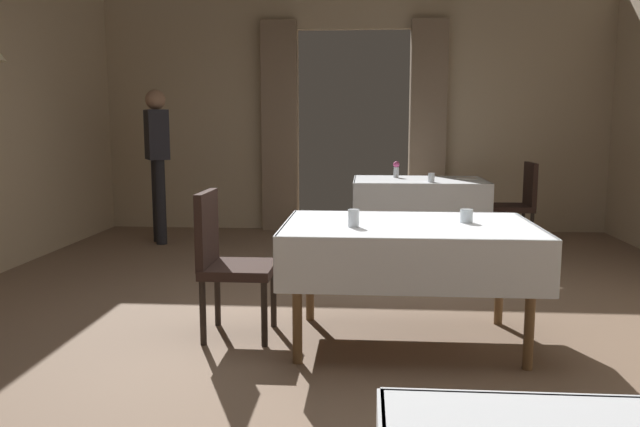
{
  "coord_description": "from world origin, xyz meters",
  "views": [
    {
      "loc": [
        0.17,
        -3.82,
        1.35
      ],
      "look_at": [
        -0.12,
        0.17,
        0.78
      ],
      "focal_mm": 35.27,
      "sensor_mm": 36.0,
      "label": 1
    }
  ],
  "objects_px": {
    "chair_far_right": "(518,201)",
    "glass_mid_b": "(466,216)",
    "dining_table_far": "(419,188)",
    "flower_vase_far": "(396,169)",
    "chair_mid_left": "(226,257)",
    "dining_table_mid": "(409,239)",
    "glass_mid_a": "(354,218)",
    "glass_far_b": "(431,178)",
    "plate_far_c": "(467,178)",
    "person_waiter_by_doorway": "(157,153)"
  },
  "relations": [
    {
      "from": "chair_mid_left",
      "to": "chair_far_right",
      "type": "distance_m",
      "value": 4.01
    },
    {
      "from": "dining_table_far",
      "to": "glass_mid_a",
      "type": "xyz_separation_m",
      "value": [
        -0.64,
        -3.21,
        0.15
      ]
    },
    {
      "from": "chair_mid_left",
      "to": "person_waiter_by_doorway",
      "type": "height_order",
      "value": "person_waiter_by_doorway"
    },
    {
      "from": "dining_table_mid",
      "to": "dining_table_far",
      "type": "xyz_separation_m",
      "value": [
        0.31,
        3.04,
        -0.0
      ]
    },
    {
      "from": "dining_table_mid",
      "to": "person_waiter_by_doorway",
      "type": "bearing_deg",
      "value": 130.01
    },
    {
      "from": "glass_mid_b",
      "to": "chair_far_right",
      "type": "bearing_deg",
      "value": 71.33
    },
    {
      "from": "glass_mid_b",
      "to": "glass_far_b",
      "type": "height_order",
      "value": "glass_far_b"
    },
    {
      "from": "dining_table_mid",
      "to": "plate_far_c",
      "type": "bearing_deg",
      "value": 75.08
    },
    {
      "from": "dining_table_far",
      "to": "plate_far_c",
      "type": "xyz_separation_m",
      "value": [
        0.52,
        0.07,
        0.1
      ]
    },
    {
      "from": "dining_table_mid",
      "to": "glass_far_b",
      "type": "height_order",
      "value": "glass_far_b"
    },
    {
      "from": "glass_mid_a",
      "to": "glass_far_b",
      "type": "bearing_deg",
      "value": 75.65
    },
    {
      "from": "dining_table_mid",
      "to": "glass_mid_b",
      "type": "xyz_separation_m",
      "value": [
        0.35,
        0.05,
        0.14
      ]
    },
    {
      "from": "chair_far_right",
      "to": "glass_mid_b",
      "type": "height_order",
      "value": "chair_far_right"
    },
    {
      "from": "plate_far_c",
      "to": "dining_table_mid",
      "type": "bearing_deg",
      "value": -104.92
    },
    {
      "from": "dining_table_mid",
      "to": "plate_far_c",
      "type": "relative_size",
      "value": 6.56
    },
    {
      "from": "glass_far_b",
      "to": "plate_far_c",
      "type": "relative_size",
      "value": 0.41
    },
    {
      "from": "chair_mid_left",
      "to": "glass_far_b",
      "type": "xyz_separation_m",
      "value": [
        1.55,
        2.68,
        0.28
      ]
    },
    {
      "from": "dining_table_mid",
      "to": "glass_mid_b",
      "type": "distance_m",
      "value": 0.38
    },
    {
      "from": "glass_mid_a",
      "to": "plate_far_c",
      "type": "distance_m",
      "value": 3.47
    },
    {
      "from": "chair_mid_left",
      "to": "glass_mid_a",
      "type": "distance_m",
      "value": 0.89
    },
    {
      "from": "dining_table_far",
      "to": "glass_mid_b",
      "type": "bearing_deg",
      "value": -89.15
    },
    {
      "from": "glass_mid_b",
      "to": "person_waiter_by_doorway",
      "type": "distance_m",
      "value": 4.26
    },
    {
      "from": "glass_mid_a",
      "to": "person_waiter_by_doorway",
      "type": "xyz_separation_m",
      "value": [
        -2.27,
        3.27,
        0.22
      ]
    },
    {
      "from": "chair_far_right",
      "to": "flower_vase_far",
      "type": "height_order",
      "value": "flower_vase_far"
    },
    {
      "from": "flower_vase_far",
      "to": "plate_far_c",
      "type": "height_order",
      "value": "flower_vase_far"
    },
    {
      "from": "flower_vase_far",
      "to": "plate_far_c",
      "type": "bearing_deg",
      "value": -10.05
    },
    {
      "from": "chair_mid_left",
      "to": "dining_table_far",
      "type": "bearing_deg",
      "value": 64.18
    },
    {
      "from": "dining_table_far",
      "to": "flower_vase_far",
      "type": "bearing_deg",
      "value": 139.88
    },
    {
      "from": "chair_far_right",
      "to": "glass_mid_b",
      "type": "xyz_separation_m",
      "value": [
        -1.05,
        -3.1,
        0.28
      ]
    },
    {
      "from": "chair_far_right",
      "to": "glass_mid_b",
      "type": "bearing_deg",
      "value": -108.67
    },
    {
      "from": "chair_far_right",
      "to": "glass_mid_a",
      "type": "xyz_separation_m",
      "value": [
        -1.73,
        -3.31,
        0.29
      ]
    },
    {
      "from": "dining_table_far",
      "to": "person_waiter_by_doorway",
      "type": "distance_m",
      "value": 2.94
    },
    {
      "from": "chair_mid_left",
      "to": "chair_far_right",
      "type": "relative_size",
      "value": 1.0
    },
    {
      "from": "dining_table_mid",
      "to": "glass_mid_a",
      "type": "xyz_separation_m",
      "value": [
        -0.33,
        -0.16,
        0.15
      ]
    },
    {
      "from": "chair_far_right",
      "to": "person_waiter_by_doorway",
      "type": "bearing_deg",
      "value": -179.38
    },
    {
      "from": "glass_mid_a",
      "to": "flower_vase_far",
      "type": "xyz_separation_m",
      "value": [
        0.4,
        3.41,
        0.05
      ]
    },
    {
      "from": "flower_vase_far",
      "to": "dining_table_far",
      "type": "bearing_deg",
      "value": -40.12
    },
    {
      "from": "chair_far_right",
      "to": "glass_mid_b",
      "type": "distance_m",
      "value": 3.28
    },
    {
      "from": "glass_mid_b",
      "to": "person_waiter_by_doorway",
      "type": "relative_size",
      "value": 0.05
    },
    {
      "from": "glass_mid_a",
      "to": "flower_vase_far",
      "type": "distance_m",
      "value": 3.43
    },
    {
      "from": "plate_far_c",
      "to": "person_waiter_by_doorway",
      "type": "height_order",
      "value": "person_waiter_by_doorway"
    },
    {
      "from": "person_waiter_by_doorway",
      "to": "dining_table_far",
      "type": "bearing_deg",
      "value": -1.17
    },
    {
      "from": "chair_mid_left",
      "to": "glass_mid_b",
      "type": "height_order",
      "value": "chair_mid_left"
    },
    {
      "from": "glass_mid_b",
      "to": "chair_mid_left",
      "type": "bearing_deg",
      "value": -179.75
    },
    {
      "from": "dining_table_mid",
      "to": "glass_far_b",
      "type": "xyz_separation_m",
      "value": [
        0.41,
        2.72,
        0.14
      ]
    },
    {
      "from": "dining_table_far",
      "to": "glass_far_b",
      "type": "bearing_deg",
      "value": -73.21
    },
    {
      "from": "dining_table_mid",
      "to": "chair_far_right",
      "type": "distance_m",
      "value": 3.44
    },
    {
      "from": "dining_table_mid",
      "to": "chair_mid_left",
      "type": "relative_size",
      "value": 1.63
    },
    {
      "from": "dining_table_far",
      "to": "person_waiter_by_doorway",
      "type": "xyz_separation_m",
      "value": [
        -2.91,
        0.06,
        0.37
      ]
    },
    {
      "from": "chair_mid_left",
      "to": "glass_mid_b",
      "type": "bearing_deg",
      "value": 0.25
    }
  ]
}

